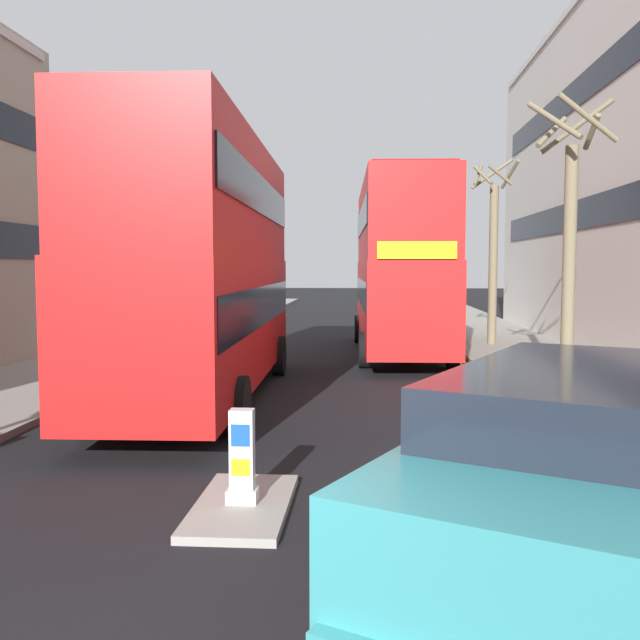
% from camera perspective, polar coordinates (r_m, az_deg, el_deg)
% --- Properties ---
extents(sidewalk_right, '(4.00, 80.00, 0.14)m').
position_cam_1_polar(sidewalk_right, '(19.84, 18.66, -3.97)').
color(sidewalk_right, gray).
rests_on(sidewalk_right, ground).
extents(sidewalk_left, '(4.00, 80.00, 0.14)m').
position_cam_1_polar(sidewalk_left, '(20.79, -18.65, -3.59)').
color(sidewalk_left, gray).
rests_on(sidewalk_left, ground).
extents(kerb_line_outer, '(0.10, 56.00, 0.01)m').
position_cam_1_polar(kerb_line_outer, '(17.48, 13.62, -5.19)').
color(kerb_line_outer, yellow).
rests_on(kerb_line_outer, ground).
extents(kerb_line_inner, '(0.10, 56.00, 0.01)m').
position_cam_1_polar(kerb_line_inner, '(17.45, 13.10, -5.19)').
color(kerb_line_inner, yellow).
rests_on(kerb_line_inner, ground).
extents(traffic_island, '(1.10, 2.20, 0.10)m').
position_cam_1_polar(traffic_island, '(8.57, -6.37, -14.91)').
color(traffic_island, gray).
rests_on(traffic_island, ground).
extents(keep_left_bollard, '(0.36, 0.28, 1.11)m').
position_cam_1_polar(keep_left_bollard, '(8.40, -6.40, -11.32)').
color(keep_left_bollard, silver).
rests_on(keep_left_bollard, traffic_island).
extents(double_decker_bus_away, '(3.01, 10.87, 5.64)m').
position_cam_1_polar(double_decker_bus_away, '(15.22, -9.42, 4.91)').
color(double_decker_bus_away, red).
rests_on(double_decker_bus_away, ground).
extents(double_decker_bus_oncoming, '(3.09, 10.89, 5.64)m').
position_cam_1_polar(double_decker_bus_oncoming, '(23.07, 6.52, 4.75)').
color(double_decker_bus_oncoming, red).
rests_on(double_decker_bus_oncoming, ground).
extents(taxi_minivan, '(3.78, 5.14, 2.12)m').
position_cam_1_polar(taxi_minivan, '(5.65, 20.20, -14.57)').
color(taxi_minivan, teal).
rests_on(taxi_minivan, ground).
extents(pedestrian_far, '(0.34, 0.22, 1.62)m').
position_cam_1_polar(pedestrian_far, '(27.47, 11.27, 0.37)').
color(pedestrian_far, '#2D2D38').
rests_on(pedestrian_far, sidewalk_right).
extents(street_tree_near, '(1.59, 1.53, 6.61)m').
position_cam_1_polar(street_tree_near, '(25.34, 14.00, 5.52)').
color(street_tree_near, '#6B6047').
rests_on(street_tree_near, sidewalk_right).
extents(street_tree_mid, '(2.01, 2.03, 6.45)m').
position_cam_1_polar(street_tree_mid, '(16.18, 19.78, 6.06)').
color(street_tree_mid, '#6B6047').
rests_on(street_tree_mid, sidewalk_right).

